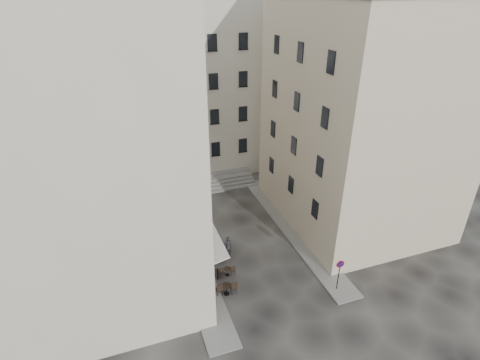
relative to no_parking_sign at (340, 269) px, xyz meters
name	(u,v)px	position (x,y,z in m)	size (l,w,h in m)	color
ground	(255,261)	(-4.18, 4.72, -1.81)	(90.00, 90.00, 0.00)	black
sidewalk_left	(186,242)	(-8.68, 8.72, -1.75)	(2.00, 22.00, 0.12)	slate
sidewalk_right	(291,227)	(0.32, 7.72, -1.75)	(2.00, 18.00, 0.12)	slate
building_left	(83,137)	(-14.68, 7.72, 8.50)	(12.20, 16.20, 20.60)	beige
building_right	(362,115)	(6.32, 8.22, 7.50)	(12.20, 14.20, 18.60)	#C7B694
building_back	(183,84)	(-5.18, 23.72, 7.50)	(18.20, 10.20, 18.60)	beige
cafe_storefront	(195,245)	(-8.49, 5.72, 0.07)	(1.74, 7.30, 3.50)	#4A100A
stone_steps	(211,183)	(-4.18, 17.30, -1.41)	(9.00, 3.15, 0.80)	slate
bollard_near	(218,273)	(-7.43, 3.72, -1.29)	(0.12, 0.12, 0.98)	black
bollard_mid	(205,245)	(-7.43, 7.22, -1.29)	(0.12, 0.12, 0.98)	black
bollard_far	(195,221)	(-7.43, 10.72, -1.29)	(0.12, 0.12, 0.98)	black
no_parking_sign	(340,269)	(0.00, 0.00, 0.00)	(0.58, 0.11, 2.56)	black
bistro_table_a	(226,288)	(-7.29, 2.15, -1.31)	(1.41, 0.66, 0.99)	black
bistro_table_b	(227,271)	(-6.67, 3.88, -1.40)	(1.14, 0.54, 0.80)	black
bistro_table_c	(214,251)	(-7.00, 6.31, -1.32)	(1.36, 0.64, 0.96)	black
bistro_table_d	(210,244)	(-7.01, 7.30, -1.37)	(1.22, 0.57, 0.86)	black
bistro_table_e	(196,227)	(-7.51, 9.91, -1.38)	(1.20, 0.56, 0.84)	black
pedestrian	(228,246)	(-5.90, 6.08, -0.98)	(0.61, 0.40, 1.67)	black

